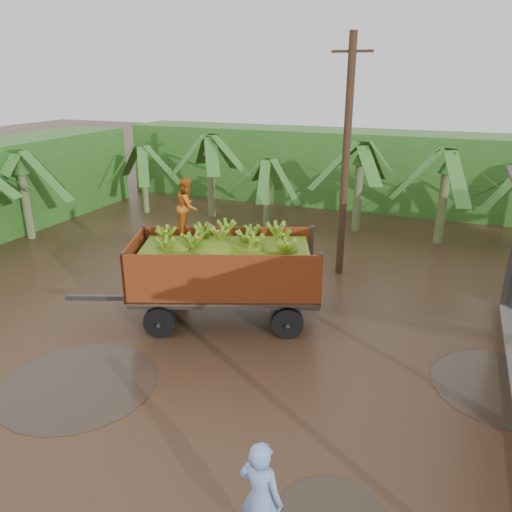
# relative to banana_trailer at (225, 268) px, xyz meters

# --- Properties ---
(ground) EXTENTS (100.00, 100.00, 0.00)m
(ground) POSITION_rel_banana_trailer_xyz_m (1.87, -2.33, -1.44)
(ground) COLOR black
(ground) RESTS_ON ground
(hedge_north) EXTENTS (22.00, 3.00, 3.60)m
(hedge_north) POSITION_rel_banana_trailer_xyz_m (-0.13, 13.67, 0.36)
(hedge_north) COLOR #2D661E
(hedge_north) RESTS_ON ground
(banana_trailer) EXTENTS (6.64, 3.86, 3.69)m
(banana_trailer) POSITION_rel_banana_trailer_xyz_m (0.00, 0.00, 0.00)
(banana_trailer) COLOR #A63F17
(banana_trailer) RESTS_ON ground
(man_blue) EXTENTS (0.71, 0.53, 1.79)m
(man_blue) POSITION_rel_banana_trailer_xyz_m (3.38, -6.11, -0.54)
(man_blue) COLOR #7DA0E4
(man_blue) RESTS_ON ground
(utility_pole) EXTENTS (1.20, 0.24, 7.32)m
(utility_pole) POSITION_rel_banana_trailer_xyz_m (2.09, 4.31, 2.28)
(utility_pole) COLOR #47301E
(utility_pole) RESTS_ON ground
(banana_plants) EXTENTS (24.91, 20.73, 4.09)m
(banana_plants) POSITION_rel_banana_trailer_xyz_m (-2.72, 4.55, 0.36)
(banana_plants) COLOR #2D661E
(banana_plants) RESTS_ON ground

